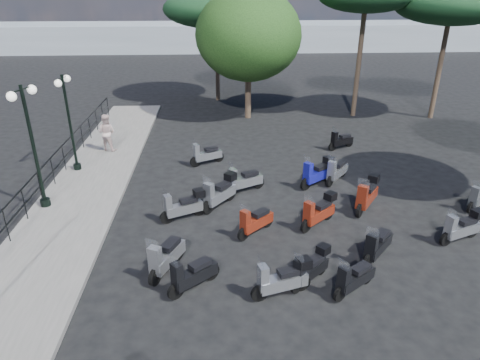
{
  "coord_description": "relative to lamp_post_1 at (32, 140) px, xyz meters",
  "views": [
    {
      "loc": [
        -1.42,
        -9.37,
        7.31
      ],
      "look_at": [
        -0.65,
        3.89,
        1.2
      ],
      "focal_mm": 32.0,
      "sensor_mm": 36.0,
      "label": 1
    }
  ],
  "objects": [
    {
      "name": "ground",
      "position": [
        7.52,
        -4.4,
        -2.6
      ],
      "size": [
        120.0,
        120.0,
        0.0
      ],
      "primitive_type": "plane",
      "color": "black",
      "rests_on": "ground"
    },
    {
      "name": "sidewalk",
      "position": [
        1.02,
        -1.4,
        -2.52
      ],
      "size": [
        3.0,
        30.0,
        0.15
      ],
      "primitive_type": "cube",
      "color": "#615E5C",
      "rests_on": "ground"
    },
    {
      "name": "railing",
      "position": [
        -0.28,
        -1.6,
        -1.7
      ],
      "size": [
        0.04,
        26.04,
        1.1
      ],
      "color": "black",
      "rests_on": "sidewalk"
    },
    {
      "name": "lamp_post_1",
      "position": [
        0.0,
        0.0,
        0.0
      ],
      "size": [
        0.56,
        1.23,
        4.29
      ],
      "rotation": [
        0.0,
        0.0,
        -0.27
      ],
      "color": "black",
      "rests_on": "sidewalk"
    },
    {
      "name": "lamp_post_2",
      "position": [
        0.18,
        3.28,
        -0.18
      ],
      "size": [
        0.33,
        1.17,
        3.98
      ],
      "rotation": [
        0.0,
        0.0,
        -0.06
      ],
      "color": "black",
      "rests_on": "sidewalk"
    },
    {
      "name": "pedestrian_far",
      "position": [
        1.0,
        5.53,
        -1.58
      ],
      "size": [
        1.0,
        0.88,
        1.73
      ],
      "primitive_type": "imported",
      "rotation": [
        0.0,
        0.0,
        2.84
      ],
      "color": "beige",
      "rests_on": "sidewalk"
    },
    {
      "name": "scooter_3",
      "position": [
        5.4,
        -4.7,
        -2.15
      ],
      "size": [
        1.33,
        1.11,
        1.3
      ],
      "rotation": [
        0.0,
        0.0,
        2.25
      ],
      "color": "black",
      "rests_on": "ground"
    },
    {
      "name": "scooter_4",
      "position": [
        6.16,
        -0.14,
        -2.06
      ],
      "size": [
        1.28,
        1.51,
        1.44
      ],
      "rotation": [
        0.0,
        0.0,
        2.46
      ],
      "color": "black",
      "rests_on": "ground"
    },
    {
      "name": "scooter_5",
      "position": [
        5.62,
        3.85,
        -2.15
      ],
      "size": [
        1.5,
        0.9,
        1.3
      ],
      "rotation": [
        0.0,
        0.0,
        2.04
      ],
      "color": "black",
      "rests_on": "ground"
    },
    {
      "name": "scooter_8",
      "position": [
        4.64,
        -3.91,
        -2.11
      ],
      "size": [
        0.94,
        1.66,
        1.42
      ],
      "rotation": [
        0.0,
        0.0,
        2.7
      ],
      "color": "black",
      "rests_on": "ground"
    },
    {
      "name": "scooter_9",
      "position": [
        7.68,
        -5.07,
        -2.1
      ],
      "size": [
        1.61,
        0.73,
        1.31
      ],
      "rotation": [
        0.0,
        0.0,
        1.86
      ],
      "color": "black",
      "rests_on": "ground"
    },
    {
      "name": "scooter_10",
      "position": [
        4.93,
        -0.98,
        -2.11
      ],
      "size": [
        1.52,
        0.88,
        1.3
      ],
      "rotation": [
        0.0,
        0.0,
        2.0
      ],
      "color": "black",
      "rests_on": "ground"
    },
    {
      "name": "scooter_11",
      "position": [
        7.1,
        0.98,
        -2.12
      ],
      "size": [
        1.58,
        0.94,
        1.37
      ],
      "rotation": [
        0.0,
        0.0,
        2.04
      ],
      "color": "black",
      "rests_on": "ground"
    },
    {
      "name": "scooter_14",
      "position": [
        8.5,
        -4.61,
        -2.14
      ],
      "size": [
        1.23,
        1.13,
        1.22
      ],
      "rotation": [
        0.0,
        0.0,
        2.3
      ],
      "color": "black",
      "rests_on": "ground"
    },
    {
      "name": "scooter_15",
      "position": [
        7.26,
        -2.06,
        -2.16
      ],
      "size": [
        1.25,
        1.15,
        1.27
      ],
      "rotation": [
        0.0,
        0.0,
        2.31
      ],
      "color": "black",
      "rests_on": "ground"
    },
    {
      "name": "scooter_16",
      "position": [
        9.39,
        -1.66,
        -2.1
      ],
      "size": [
        1.37,
        1.21,
        1.33
      ],
      "rotation": [
        0.0,
        0.0,
        2.27
      ],
      "color": "black",
      "rests_on": "ground"
    },
    {
      "name": "scooter_17",
      "position": [
        10.04,
        1.42,
        -2.07
      ],
      "size": [
        1.51,
        1.2,
        1.41
      ],
      "rotation": [
        0.0,
        0.0,
        2.21
      ],
      "color": "black",
      "rests_on": "ground"
    },
    {
      "name": "scooter_20",
      "position": [
        9.53,
        -5.07,
        -2.17
      ],
      "size": [
        1.33,
        1.0,
        1.25
      ],
      "rotation": [
        0.0,
        0.0,
        2.19
      ],
      "color": "black",
      "rests_on": "ground"
    },
    {
      "name": "scooter_21",
      "position": [
        10.64,
        -3.65,
        -2.13
      ],
      "size": [
        1.2,
        1.32,
        1.34
      ],
      "rotation": [
        0.0,
        0.0,
        2.41
      ],
      "color": "black",
      "rests_on": "ground"
    },
    {
      "name": "scooter_22",
      "position": [
        11.33,
        -0.63,
        -2.05
      ],
      "size": [
        1.22,
        1.57,
        1.45
      ],
      "rotation": [
        0.0,
        0.0,
        2.52
      ],
      "color": "black",
      "rests_on": "ground"
    },
    {
      "name": "scooter_23",
      "position": [
        10.88,
        1.69,
        -2.14
      ],
      "size": [
        1.15,
        1.34,
        1.32
      ],
      "rotation": [
        0.0,
        0.0,
        2.44
      ],
      "color": "black",
      "rests_on": "ground"
    },
    {
      "name": "scooter_27",
      "position": [
        13.57,
        -2.86,
        -2.12
      ],
      "size": [
        1.53,
        0.8,
        1.28
      ],
      "rotation": [
        0.0,
        0.0,
        1.94
      ],
      "color": "black",
      "rests_on": "ground"
    },
    {
      "name": "scooter_28",
      "position": [
        15.34,
        -0.83,
        -2.17
      ],
      "size": [
        1.33,
        0.96,
        1.23
      ],
      "rotation": [
        0.0,
        0.0,
        2.16
      ],
      "color": "black",
      "rests_on": "ground"
    },
    {
      "name": "scooter_29",
      "position": [
        12.09,
        5.44,
        -2.18
      ],
      "size": [
        1.38,
        0.82,
        1.2
      ],
      "rotation": [
        0.0,
        0.0,
        2.04
      ],
      "color": "black",
      "rests_on": "ground"
    },
    {
      "name": "broadleaf_tree",
      "position": [
        8.01,
        11.03,
        2.11
      ],
      "size": [
        5.92,
        5.92,
        7.23
      ],
      "color": "#38281E",
      "rests_on": "ground"
    },
    {
      "name": "pine_1",
      "position": [
        18.94,
        10.38,
        3.65
      ],
      "size": [
        6.05,
        6.05,
        7.32
      ],
      "color": "#38281E",
      "rests_on": "ground"
    },
    {
      "name": "pine_2",
      "position": [
        6.27,
        15.46,
        3.24
      ],
      "size": [
        6.78,
        6.78,
        7.03
      ],
      "color": "#38281E",
      "rests_on": "ground"
    },
    {
      "name": "distant_hills",
      "position": [
        7.52,
        40.6,
        -1.1
      ],
      "size": [
        70.0,
        8.0,
        3.0
      ],
      "primitive_type": "cube",
      "color": "gray",
      "rests_on": "ground"
    }
  ]
}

